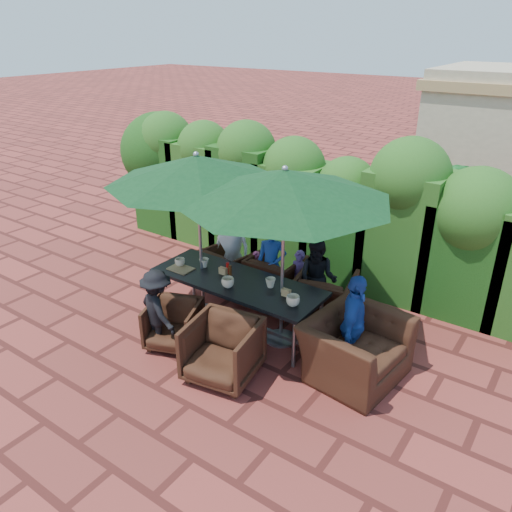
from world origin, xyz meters
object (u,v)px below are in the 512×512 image
Objects in this scene: dining_table at (237,285)px; umbrella_left at (197,170)px; umbrella_right at (285,185)px; chair_far_mid at (276,275)px; chair_far_right at (325,294)px; chair_near_left at (173,322)px; chair_near_right at (222,348)px; chair_end_right at (356,339)px; chair_far_left at (229,267)px.

umbrella_left reaches higher than dining_table.
chair_far_mid is (-0.72, 0.96, -1.82)m from umbrella_right.
chair_far_right is 2.22m from chair_near_left.
umbrella_right is (0.70, 0.07, 1.54)m from dining_table.
chair_near_right is 1.62m from chair_end_right.
chair_far_right is (0.95, -0.13, 0.01)m from chair_far_mid.
chair_far_right is at bearing 50.67° from chair_end_right.
umbrella_right is at bearing 17.76° from chair_near_left.
umbrella_left is at bearing 82.61° from chair_near_left.
chair_far_left is 1.75m from chair_far_right.
umbrella_right is at bearing 71.47° from chair_near_right.
chair_end_right reaches higher than chair_near_right.
chair_far_left reaches higher than chair_near_left.
umbrella_right is at bearing 2.63° from umbrella_left.
chair_far_left is at bearing 115.88° from chair_near_right.
chair_end_right is (1.86, -1.09, 0.12)m from chair_far_mid.
chair_near_right is at bearing 135.74° from chair_far_left.
dining_table is at bearing -174.11° from umbrella_right.
umbrella_right is at bearing 5.89° from dining_table.
umbrella_left is at bearing 179.12° from dining_table.
chair_end_right is at bearing -1.73° from dining_table.
umbrella_right reaches higher than chair_far_mid.
umbrella_left is 2.03m from chair_far_left.
chair_near_right is at bearing -40.67° from umbrella_left.
chair_near_left is at bearing -140.62° from umbrella_right.
umbrella_right is 2.37m from chair_near_left.
umbrella_left is 1.35m from umbrella_right.
chair_near_right is (0.97, -0.15, 0.07)m from chair_near_left.
chair_far_mid reaches higher than chair_far_left.
chair_end_right is (1.15, -0.13, -1.69)m from umbrella_right.
chair_far_right reaches higher than chair_far_mid.
umbrella_left reaches higher than chair_far_right.
dining_table reaches higher than chair_near_left.
chair_end_right is (1.31, 0.95, 0.10)m from chair_near_right.
chair_near_right is at bearing -30.72° from chair_near_left.
umbrella_right is at bearing 90.47° from chair_end_right.
chair_far_mid is at bearing 56.06° from chair_near_left.
chair_far_mid reaches higher than dining_table.
chair_near_right is (-0.16, -1.08, -1.80)m from umbrella_right.
chair_near_left is at bearing 112.58° from chair_far_left.
chair_far_left is at bearing 77.80° from chair_end_right.
chair_far_left is 2.82m from chair_end_right.
umbrella_left is 2.08× the size of chair_end_right.
chair_far_right is 1.19× the size of chair_near_left.
umbrella_left is 2.18m from chair_far_mid.
umbrella_right reaches higher than chair_end_right.
chair_near_right reaches higher than chair_far_mid.
dining_table is 0.92× the size of umbrella_right.
chair_far_right is at bearing 44.15° from dining_table.
chair_far_left is 1.76m from chair_near_left.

